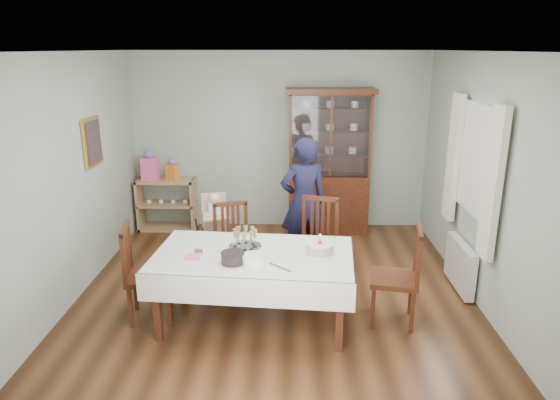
{
  "coord_description": "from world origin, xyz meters",
  "views": [
    {
      "loc": [
        0.16,
        -5.09,
        2.73
      ],
      "look_at": [
        0.05,
        0.2,
        1.11
      ],
      "focal_mm": 32.0,
      "sensor_mm": 36.0,
      "label": 1
    }
  ],
  "objects_px": {
    "sideboard": "(167,204)",
    "gift_bag_orange": "(173,170)",
    "high_chair": "(216,237)",
    "champagne_tray": "(245,242)",
    "chair_end_left": "(149,290)",
    "chair_end_right": "(395,294)",
    "woman": "(303,203)",
    "chair_far_right": "(316,259)",
    "china_cabinet": "(329,160)",
    "birthday_cake": "(320,249)",
    "dining_table": "(254,287)",
    "chair_far_left": "(234,261)",
    "gift_bag_pink": "(150,166)"
  },
  "relations": [
    {
      "from": "sideboard",
      "to": "gift_bag_orange",
      "type": "bearing_deg",
      "value": -8.98
    },
    {
      "from": "high_chair",
      "to": "champagne_tray",
      "type": "xyz_separation_m",
      "value": [
        0.5,
        -1.28,
        0.45
      ]
    },
    {
      "from": "chair_end_left",
      "to": "sideboard",
      "type": "bearing_deg",
      "value": 0.43
    },
    {
      "from": "chair_end_right",
      "to": "woman",
      "type": "distance_m",
      "value": 1.78
    },
    {
      "from": "chair_end_left",
      "to": "high_chair",
      "type": "relative_size",
      "value": 1.06
    },
    {
      "from": "chair_end_left",
      "to": "gift_bag_orange",
      "type": "bearing_deg",
      "value": -2.16
    },
    {
      "from": "sideboard",
      "to": "chair_far_right",
      "type": "distance_m",
      "value": 2.91
    },
    {
      "from": "china_cabinet",
      "to": "birthday_cake",
      "type": "distance_m",
      "value": 2.78
    },
    {
      "from": "chair_far_right",
      "to": "gift_bag_orange",
      "type": "height_order",
      "value": "gift_bag_orange"
    },
    {
      "from": "dining_table",
      "to": "sideboard",
      "type": "relative_size",
      "value": 2.32
    },
    {
      "from": "sideboard",
      "to": "chair_end_right",
      "type": "distance_m",
      "value": 4.06
    },
    {
      "from": "china_cabinet",
      "to": "high_chair",
      "type": "height_order",
      "value": "china_cabinet"
    },
    {
      "from": "chair_far_left",
      "to": "chair_end_left",
      "type": "xyz_separation_m",
      "value": [
        -0.8,
        -0.81,
        0.02
      ]
    },
    {
      "from": "gift_bag_pink",
      "to": "chair_far_left",
      "type": "bearing_deg",
      "value": -51.88
    },
    {
      "from": "chair_far_left",
      "to": "gift_bag_orange",
      "type": "bearing_deg",
      "value": 105.26
    },
    {
      "from": "woman",
      "to": "high_chair",
      "type": "distance_m",
      "value": 1.23
    },
    {
      "from": "chair_far_left",
      "to": "chair_far_right",
      "type": "relative_size",
      "value": 0.94
    },
    {
      "from": "sideboard",
      "to": "chair_end_right",
      "type": "bearing_deg",
      "value": -42.33
    },
    {
      "from": "chair_far_left",
      "to": "chair_end_right",
      "type": "relative_size",
      "value": 0.93
    },
    {
      "from": "gift_bag_orange",
      "to": "china_cabinet",
      "type": "bearing_deg",
      "value": -0.04
    },
    {
      "from": "chair_end_right",
      "to": "birthday_cake",
      "type": "xyz_separation_m",
      "value": [
        -0.79,
        -0.04,
        0.51
      ]
    },
    {
      "from": "high_chair",
      "to": "gift_bag_pink",
      "type": "relative_size",
      "value": 2.08
    },
    {
      "from": "dining_table",
      "to": "birthday_cake",
      "type": "bearing_deg",
      "value": -1.26
    },
    {
      "from": "woman",
      "to": "champagne_tray",
      "type": "distance_m",
      "value": 1.44
    },
    {
      "from": "sideboard",
      "to": "chair_end_right",
      "type": "height_order",
      "value": "chair_end_right"
    },
    {
      "from": "gift_bag_pink",
      "to": "woman",
      "type": "bearing_deg",
      "value": -29.11
    },
    {
      "from": "china_cabinet",
      "to": "sideboard",
      "type": "relative_size",
      "value": 2.42
    },
    {
      "from": "woman",
      "to": "gift_bag_pink",
      "type": "bearing_deg",
      "value": -46.85
    },
    {
      "from": "sideboard",
      "to": "chair_end_left",
      "type": "bearing_deg",
      "value": -80.61
    },
    {
      "from": "high_chair",
      "to": "chair_end_left",
      "type": "bearing_deg",
      "value": -124.54
    },
    {
      "from": "high_chair",
      "to": "gift_bag_orange",
      "type": "relative_size",
      "value": 2.84
    },
    {
      "from": "high_chair",
      "to": "champagne_tray",
      "type": "height_order",
      "value": "high_chair"
    },
    {
      "from": "chair_far_right",
      "to": "chair_end_left",
      "type": "xyz_separation_m",
      "value": [
        -1.79,
        -0.84,
        -0.0
      ]
    },
    {
      "from": "high_chair",
      "to": "china_cabinet",
      "type": "bearing_deg",
      "value": 25.86
    },
    {
      "from": "sideboard",
      "to": "gift_bag_pink",
      "type": "bearing_deg",
      "value": -174.67
    },
    {
      "from": "woman",
      "to": "birthday_cake",
      "type": "bearing_deg",
      "value": 77.1
    },
    {
      "from": "china_cabinet",
      "to": "gift_bag_pink",
      "type": "xyz_separation_m",
      "value": [
        -2.71,
        0.0,
        -0.12
      ]
    },
    {
      "from": "chair_far_right",
      "to": "chair_end_left",
      "type": "relative_size",
      "value": 1.01
    },
    {
      "from": "china_cabinet",
      "to": "chair_end_right",
      "type": "bearing_deg",
      "value": -79.56
    },
    {
      "from": "chair_end_right",
      "to": "sideboard",
      "type": "bearing_deg",
      "value": -121.35
    },
    {
      "from": "gift_bag_orange",
      "to": "chair_end_left",
      "type": "bearing_deg",
      "value": -83.2
    },
    {
      "from": "china_cabinet",
      "to": "chair_far_right",
      "type": "relative_size",
      "value": 2.11
    },
    {
      "from": "champagne_tray",
      "to": "woman",
      "type": "bearing_deg",
      "value": 63.96
    },
    {
      "from": "dining_table",
      "to": "chair_far_right",
      "type": "relative_size",
      "value": 2.02
    },
    {
      "from": "china_cabinet",
      "to": "woman",
      "type": "bearing_deg",
      "value": -107.85
    },
    {
      "from": "dining_table",
      "to": "birthday_cake",
      "type": "height_order",
      "value": "birthday_cake"
    },
    {
      "from": "gift_bag_pink",
      "to": "gift_bag_orange",
      "type": "relative_size",
      "value": 1.37
    },
    {
      "from": "chair_end_right",
      "to": "champagne_tray",
      "type": "distance_m",
      "value": 1.63
    },
    {
      "from": "sideboard",
      "to": "china_cabinet",
      "type": "bearing_deg",
      "value": -0.49
    },
    {
      "from": "sideboard",
      "to": "birthday_cake",
      "type": "relative_size",
      "value": 2.83
    }
  ]
}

